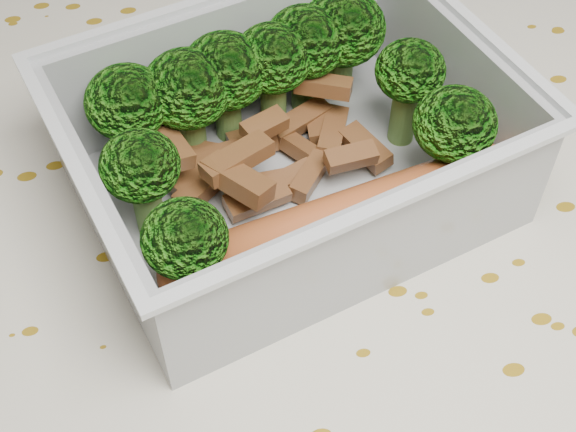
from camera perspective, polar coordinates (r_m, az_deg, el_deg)
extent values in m
cube|color=brown|center=(0.40, 0.13, -4.67)|extent=(1.40, 0.90, 0.04)
cube|color=beige|center=(0.38, 0.13, -2.72)|extent=(1.46, 0.96, 0.01)
cube|color=silver|center=(0.40, 0.15, 1.91)|extent=(0.22, 0.19, 0.00)
cube|color=silver|center=(0.42, -4.49, 11.28)|extent=(0.18, 0.06, 0.06)
cube|color=silver|center=(0.34, 5.88, -2.32)|extent=(0.18, 0.06, 0.06)
cube|color=silver|center=(0.42, 11.63, 9.51)|extent=(0.04, 0.13, 0.06)
cube|color=silver|center=(0.36, -13.11, 0.04)|extent=(0.04, 0.13, 0.06)
cube|color=silver|center=(0.31, 6.86, 0.68)|extent=(0.19, 0.06, 0.00)
cube|color=silver|center=(0.40, 12.99, 13.27)|extent=(0.05, 0.14, 0.00)
cube|color=silver|center=(0.33, -14.93, 3.32)|extent=(0.05, 0.14, 0.00)
cylinder|color=#608C3F|center=(0.40, -10.74, 4.97)|extent=(0.02, 0.02, 0.03)
ellipsoid|color=#337D14|center=(0.38, -11.37, 7.95)|extent=(0.04, 0.04, 0.03)
cylinder|color=#608C3F|center=(0.41, -6.80, 5.97)|extent=(0.02, 0.02, 0.03)
ellipsoid|color=#337D14|center=(0.39, -7.19, 8.98)|extent=(0.04, 0.04, 0.04)
cylinder|color=#608C3F|center=(0.41, -4.27, 7.23)|extent=(0.02, 0.02, 0.03)
ellipsoid|color=#337D14|center=(0.40, -4.51, 10.25)|extent=(0.04, 0.04, 0.04)
cylinder|color=#608C3F|center=(0.42, -1.04, 8.15)|extent=(0.02, 0.02, 0.03)
ellipsoid|color=#337D14|center=(0.40, -1.10, 11.17)|extent=(0.04, 0.04, 0.03)
cylinder|color=#608C3F|center=(0.43, 1.16, 9.30)|extent=(0.02, 0.02, 0.03)
ellipsoid|color=#337D14|center=(0.41, 1.22, 12.30)|extent=(0.04, 0.04, 0.04)
cylinder|color=#608C3F|center=(0.44, 3.73, 10.21)|extent=(0.02, 0.02, 0.03)
ellipsoid|color=#337D14|center=(0.42, 3.94, 13.19)|extent=(0.04, 0.04, 0.04)
cylinder|color=#608C3F|center=(0.37, -9.87, 0.57)|extent=(0.02, 0.02, 0.03)
ellipsoid|color=#337D14|center=(0.35, -10.49, 3.54)|extent=(0.04, 0.04, 0.03)
cylinder|color=#608C3F|center=(0.41, 8.22, 7.18)|extent=(0.02, 0.02, 0.03)
ellipsoid|color=#337D14|center=(0.39, 8.69, 10.18)|extent=(0.03, 0.03, 0.03)
cylinder|color=#608C3F|center=(0.35, -6.89, -4.46)|extent=(0.02, 0.02, 0.03)
ellipsoid|color=#337D14|center=(0.32, -7.36, -1.58)|extent=(0.04, 0.04, 0.03)
cylinder|color=#608C3F|center=(0.39, 11.11, 3.46)|extent=(0.02, 0.02, 0.03)
ellipsoid|color=#337D14|center=(0.37, 11.78, 6.44)|extent=(0.04, 0.04, 0.03)
cube|color=brown|center=(0.39, -6.46, 1.73)|extent=(0.03, 0.02, 0.01)
cube|color=brown|center=(0.41, -6.32, 4.42)|extent=(0.03, 0.02, 0.01)
cube|color=brown|center=(0.41, 2.54, 9.26)|extent=(0.03, 0.02, 0.01)
cube|color=brown|center=(0.39, -2.11, 2.11)|extent=(0.03, 0.01, 0.01)
cube|color=brown|center=(0.39, 1.51, 2.79)|extent=(0.03, 0.03, 0.01)
cube|color=brown|center=(0.41, -2.36, 5.37)|extent=(0.03, 0.02, 0.01)
cube|color=brown|center=(0.42, 0.82, 6.80)|extent=(0.04, 0.03, 0.01)
cube|color=brown|center=(0.38, -8.37, 4.92)|extent=(0.02, 0.03, 0.01)
cube|color=brown|center=(0.41, 5.55, 4.88)|extent=(0.02, 0.03, 0.01)
cube|color=brown|center=(0.41, 0.87, 4.81)|extent=(0.02, 0.03, 0.01)
cube|color=brown|center=(0.37, -3.63, 2.58)|extent=(0.03, 0.04, 0.01)
cube|color=brown|center=(0.39, -0.33, 2.51)|extent=(0.03, 0.02, 0.01)
cube|color=brown|center=(0.37, -3.64, 4.10)|extent=(0.04, 0.03, 0.01)
cube|color=brown|center=(0.39, 4.50, 4.21)|extent=(0.03, 0.01, 0.01)
cube|color=brown|center=(0.40, -5.75, 3.96)|extent=(0.04, 0.02, 0.01)
cube|color=brown|center=(0.42, 2.07, 6.63)|extent=(0.01, 0.03, 0.01)
cube|color=brown|center=(0.41, 3.20, 5.95)|extent=(0.02, 0.03, 0.01)
cube|color=brown|center=(0.38, -2.21, 1.26)|extent=(0.03, 0.02, 0.01)
cube|color=brown|center=(0.39, -1.69, 6.43)|extent=(0.03, 0.02, 0.01)
cube|color=brown|center=(0.40, -6.34, 3.18)|extent=(0.03, 0.03, 0.01)
cylinder|color=#BB572A|center=(0.36, 4.05, -0.34)|extent=(0.15, 0.06, 0.03)
sphere|color=#BB572A|center=(0.39, 13.87, 3.10)|extent=(0.03, 0.03, 0.03)
sphere|color=#BB572A|center=(0.35, -7.12, -4.23)|extent=(0.03, 0.03, 0.03)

